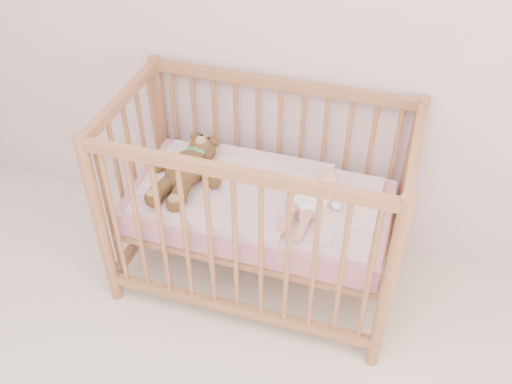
% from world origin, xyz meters
% --- Properties ---
extents(crib, '(1.36, 0.76, 1.00)m').
position_xyz_m(crib, '(-0.03, 1.60, 0.50)').
color(crib, '#A46F45').
rests_on(crib, floor).
extents(mattress, '(1.22, 0.62, 0.13)m').
position_xyz_m(mattress, '(-0.03, 1.60, 0.49)').
color(mattress, '#C97D98').
rests_on(mattress, crib).
extents(blanket, '(1.10, 0.58, 0.06)m').
position_xyz_m(blanket, '(-0.03, 1.60, 0.56)').
color(blanket, pink).
rests_on(blanket, mattress).
extents(baby, '(0.34, 0.52, 0.11)m').
position_xyz_m(baby, '(0.24, 1.58, 0.64)').
color(baby, white).
rests_on(baby, blanket).
extents(teddy_bear, '(0.42, 0.57, 0.15)m').
position_xyz_m(teddy_bear, '(-0.39, 1.58, 0.65)').
color(teddy_bear, brown).
rests_on(teddy_bear, blanket).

